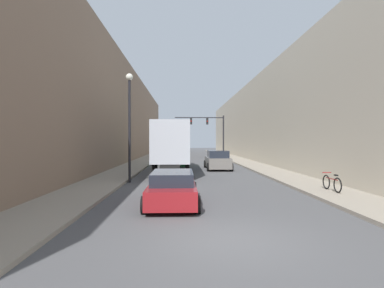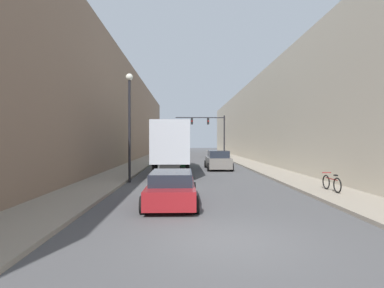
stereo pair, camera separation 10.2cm
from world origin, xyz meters
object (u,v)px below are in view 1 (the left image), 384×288
Objects in this scene: traffic_signal_gantry at (211,129)px; parked_bicycle at (332,183)px; street_lamp at (129,113)px; semi_truck at (173,145)px; sedan_car at (173,188)px; suv_car at (218,160)px.

parked_bicycle is (3.18, -27.65, -3.76)m from traffic_signal_gantry.
street_lamp is at bearing -107.60° from traffic_signal_gantry.
traffic_signal_gantry is 28.09m from parked_bicycle.
semi_truck reaches higher than sedan_car.
traffic_signal_gantry reaches higher than semi_truck.
semi_truck is 4.54m from suv_car.
semi_truck is 17.48m from traffic_signal_gantry.
semi_truck is 2.79× the size of suv_car.
traffic_signal_gantry is (4.87, 16.66, 2.07)m from semi_truck.
semi_truck is 13.73m from parked_bicycle.
semi_truck is 2.81× the size of sedan_car.
traffic_signal_gantry reaches higher than sedan_car.
street_lamp is (-2.50, -6.58, 2.13)m from semi_truck.
suv_car is 0.69× the size of traffic_signal_gantry.
traffic_signal_gantry is at bearing 86.55° from suv_car.
parked_bicycle is at bearing 14.52° from sedan_car.
semi_truck reaches higher than suv_car.
traffic_signal_gantry is at bearing 81.40° from sedan_car.
suv_car is (3.97, 1.69, -1.40)m from semi_truck.
sedan_car is 7.92m from parked_bicycle.
traffic_signal_gantry is at bearing 72.40° from street_lamp.
street_lamp is at bearing -128.04° from suv_car.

